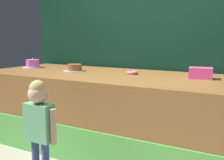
{
  "coord_description": "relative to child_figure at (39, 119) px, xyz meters",
  "views": [
    {
      "loc": [
        1.52,
        -2.36,
        1.4
      ],
      "look_at": [
        -0.07,
        0.41,
        0.91
      ],
      "focal_mm": 44.86,
      "sensor_mm": 36.0,
      "label": 1
    }
  ],
  "objects": [
    {
      "name": "pink_box",
      "position": [
        1.13,
        1.37,
        0.34
      ],
      "size": [
        0.29,
        0.22,
        0.13
      ],
      "primitive_type": "cube",
      "rotation": [
        0.0,
        0.0,
        0.22
      ],
      "color": "#ED4DA1",
      "rests_on": "stage_platform"
    },
    {
      "name": "child_figure",
      "position": [
        0.0,
        0.0,
        0.0
      ],
      "size": [
        0.39,
        0.18,
        1.02
      ],
      "color": "#3F4C8C",
      "rests_on": "ground_plane"
    },
    {
      "name": "curtain_backdrop",
      "position": [
        0.29,
        2.02,
        0.65
      ],
      "size": [
        4.25,
        0.08,
        2.63
      ],
      "primitive_type": "cube",
      "color": "black",
      "rests_on": "ground_plane"
    },
    {
      "name": "cake_center",
      "position": [
        -0.54,
        1.26,
        0.32
      ],
      "size": [
        0.31,
        0.31,
        0.1
      ],
      "color": "silver",
      "rests_on": "stage_platform"
    },
    {
      "name": "donut",
      "position": [
        0.29,
        1.36,
        0.3
      ],
      "size": [
        0.14,
        0.14,
        0.04
      ],
      "primitive_type": "torus",
      "color": "pink",
      "rests_on": "stage_platform"
    },
    {
      "name": "stage_platform",
      "position": [
        0.29,
        1.22,
        -0.19
      ],
      "size": [
        3.95,
        1.39,
        0.94
      ],
      "color": "brown",
      "rests_on": "ground_plane"
    },
    {
      "name": "cake_left",
      "position": [
        -1.38,
        1.31,
        0.34
      ],
      "size": [
        0.3,
        0.3,
        0.16
      ],
      "color": "white",
      "rests_on": "stage_platform"
    }
  ]
}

